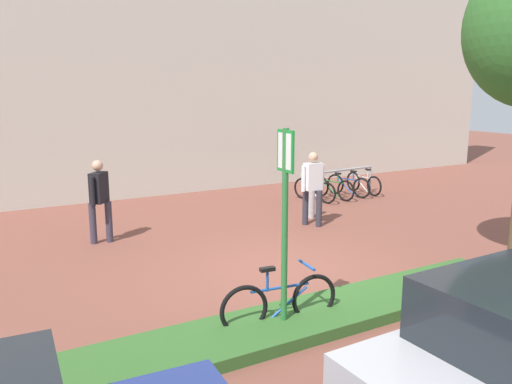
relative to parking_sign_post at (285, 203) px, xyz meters
name	(u,v)px	position (x,y,z in m)	size (l,w,h in m)	color
ground_plane	(289,272)	(1.27, 1.80, -1.72)	(60.00, 60.00, 0.00)	brown
building_facade	(139,23)	(1.27, 9.84, 3.28)	(28.00, 1.20, 10.00)	beige
planter_strip	(320,315)	(0.59, 0.00, -1.64)	(7.00, 1.10, 0.16)	#336028
parking_sign_post	(285,203)	(0.00, 0.00, 0.00)	(0.08, 0.36, 2.64)	#2D7238
bike_at_sign	(280,302)	(0.02, 0.12, -1.37)	(1.68, 0.42, 0.86)	black
bike_rack_cluster	(340,186)	(6.06, 6.39, -1.37)	(2.65, 1.69, 0.83)	#99999E
bollard_steel	(312,200)	(3.86, 4.77, -1.27)	(0.16, 0.16, 0.90)	#ADADB2
person_shirt_white	(313,184)	(3.45, 4.16, -0.73)	(0.61, 0.44, 1.72)	#2D2D38
person_suited_navy	(99,196)	(-1.14, 5.19, -0.73)	(0.46, 0.48, 1.72)	#383342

